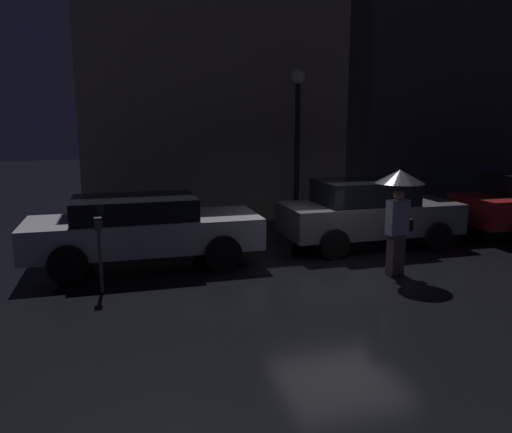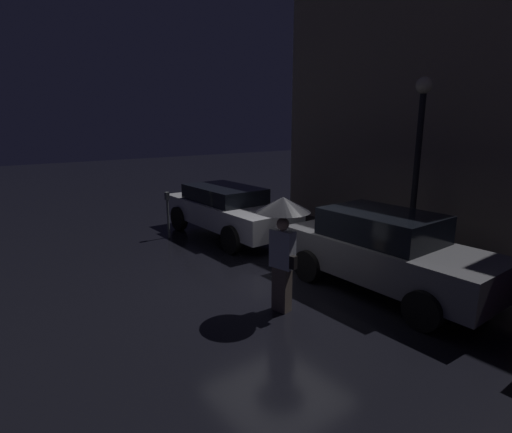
# 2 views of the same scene
# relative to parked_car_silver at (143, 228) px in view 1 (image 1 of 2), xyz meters

# --- Properties ---
(ground_plane) EXTENTS (60.00, 60.00, 0.00)m
(ground_plane) POSITION_rel_parked_car_silver_xyz_m (3.78, -1.29, -0.77)
(ground_plane) COLOR black
(building_facade_left) EXTENTS (7.56, 3.00, 7.47)m
(building_facade_left) POSITION_rel_parked_car_silver_xyz_m (2.41, 5.21, 2.97)
(building_facade_left) COLOR gray
(building_facade_left) RESTS_ON ground
(building_facade_right) EXTENTS (8.46, 3.00, 7.25)m
(building_facade_right) POSITION_rel_parked_car_silver_xyz_m (11.18, 5.21, 2.86)
(building_facade_right) COLOR #3D3D47
(building_facade_right) RESTS_ON ground
(parked_car_silver) EXTENTS (4.59, 1.91, 1.41)m
(parked_car_silver) POSITION_rel_parked_car_silver_xyz_m (0.00, 0.00, 0.00)
(parked_car_silver) COLOR #B7B7BF
(parked_car_silver) RESTS_ON ground
(parked_car_grey) EXTENTS (4.08, 1.87, 1.54)m
(parked_car_grey) POSITION_rel_parked_car_silver_xyz_m (5.12, 0.22, 0.03)
(parked_car_grey) COLOR slate
(parked_car_grey) RESTS_ON ground
(pedestrian_with_umbrella) EXTENTS (0.91, 0.91, 2.01)m
(pedestrian_with_umbrella) POSITION_rel_parked_car_silver_xyz_m (4.58, -1.92, 0.75)
(pedestrian_with_umbrella) COLOR #66564C
(pedestrian_with_umbrella) RESTS_ON ground
(parking_meter) EXTENTS (0.12, 0.10, 1.31)m
(parking_meter) POSITION_rel_parked_car_silver_xyz_m (-0.79, -1.47, 0.04)
(parking_meter) COLOR #4C5154
(parking_meter) RESTS_ON ground
(street_lamp_near) EXTENTS (0.37, 0.37, 4.20)m
(street_lamp_near) POSITION_rel_parked_car_silver_xyz_m (4.22, 2.59, 2.01)
(street_lamp_near) COLOR black
(street_lamp_near) RESTS_ON ground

